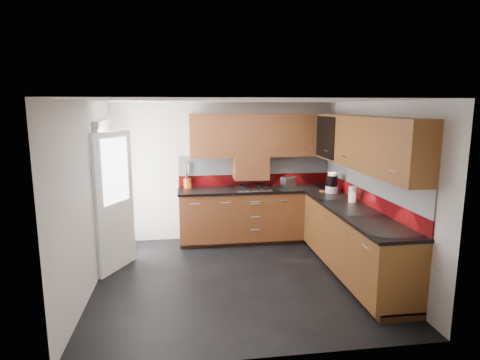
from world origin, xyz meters
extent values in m
cube|color=black|center=(0.00, 0.00, -0.01)|extent=(4.00, 3.80, 0.02)
cube|color=white|center=(0.00, 0.00, 2.45)|extent=(4.00, 3.80, 0.10)
cube|color=beige|center=(0.00, 1.84, 1.20)|extent=(4.00, 0.08, 2.64)
cube|color=beige|center=(0.00, -1.84, 1.20)|extent=(4.00, 0.08, 2.64)
cube|color=beige|center=(-1.94, 0.00, 1.20)|extent=(0.08, 3.80, 2.64)
cube|color=beige|center=(1.94, 0.00, 1.20)|extent=(0.08, 3.80, 2.64)
cube|color=#5C2C14|center=(0.55, 1.50, 0.48)|extent=(2.70, 0.60, 0.95)
cube|color=brown|center=(1.60, -0.10, 0.48)|extent=(0.60, 2.60, 0.95)
cube|color=#3A2110|center=(0.55, 1.53, 0.05)|extent=(2.70, 0.54, 0.10)
cube|color=#3A2110|center=(1.63, -0.10, 0.05)|extent=(0.54, 2.60, 0.10)
cube|color=black|center=(0.54, 1.49, 0.92)|extent=(2.72, 0.62, 0.04)
cube|color=black|center=(1.59, -0.12, 0.92)|extent=(0.62, 2.60, 0.04)
cube|color=maroon|center=(0.55, 1.79, 1.04)|extent=(2.70, 0.02, 0.20)
cube|color=silver|center=(0.55, 1.79, 1.31)|extent=(2.70, 0.02, 0.34)
cube|color=maroon|center=(1.89, 0.20, 1.04)|extent=(0.02, 3.20, 0.20)
cube|color=silver|center=(1.89, 0.20, 1.31)|extent=(0.02, 3.20, 0.34)
cube|color=#5C2C14|center=(0.65, 1.64, 1.84)|extent=(2.50, 0.33, 0.72)
cube|color=brown|center=(1.73, 0.04, 1.84)|extent=(0.33, 2.87, 0.72)
cube|color=silver|center=(0.50, 1.46, 1.63)|extent=(1.80, 0.01, 0.16)
cube|color=silver|center=(1.56, 0.00, 1.63)|extent=(0.01, 2.00, 0.16)
cube|color=#5C2C14|center=(0.45, 1.64, 1.28)|extent=(0.60, 0.33, 0.40)
cube|color=black|center=(1.56, 1.07, 1.84)|extent=(0.01, 0.80, 0.66)
cube|color=#FFD18C|center=(1.87, 1.07, 1.84)|extent=(0.01, 0.76, 0.64)
cube|color=black|center=(1.73, 1.07, 1.86)|extent=(0.29, 0.76, 0.01)
cylinder|color=black|center=(1.73, 0.82, 1.96)|extent=(0.07, 0.07, 0.16)
cylinder|color=black|center=(1.73, 0.97, 1.96)|extent=(0.07, 0.07, 0.16)
cylinder|color=white|center=(1.73, 1.12, 1.96)|extent=(0.07, 0.07, 0.16)
cylinder|color=black|center=(1.73, 1.27, 1.96)|extent=(0.07, 0.07, 0.16)
cube|color=white|center=(-1.86, 0.90, 1.02)|extent=(0.06, 0.95, 2.04)
cube|color=white|center=(-1.68, 0.55, 1.00)|extent=(0.42, 0.73, 1.98)
cube|color=white|center=(-1.65, 0.55, 1.45)|extent=(0.28, 0.50, 0.90)
cube|color=silver|center=(0.45, 1.48, 0.95)|extent=(0.59, 0.51, 0.02)
torus|color=black|center=(0.30, 1.36, 0.98)|extent=(0.13, 0.13, 0.02)
torus|color=black|center=(0.60, 1.36, 0.98)|extent=(0.13, 0.13, 0.02)
torus|color=black|center=(0.30, 1.60, 0.98)|extent=(0.13, 0.13, 0.02)
torus|color=black|center=(0.60, 1.60, 0.98)|extent=(0.13, 0.13, 0.02)
cube|color=black|center=(0.45, 1.24, 0.96)|extent=(0.45, 0.04, 0.02)
cylinder|color=#CF5413|center=(-0.65, 1.71, 1.02)|extent=(0.13, 0.13, 0.16)
cylinder|color=#9A5F3D|center=(-0.66, 1.73, 1.22)|extent=(0.06, 0.03, 0.32)
cylinder|color=#9A5F3D|center=(-0.65, 1.73, 1.21)|extent=(0.06, 0.02, 0.30)
cylinder|color=#9A5F3D|center=(-0.66, 1.73, 1.23)|extent=(0.05, 0.05, 0.35)
cylinder|color=#9A5F3D|center=(-0.64, 1.73, 1.20)|extent=(0.05, 0.03, 0.28)
cylinder|color=#9A5F3D|center=(-0.67, 1.71, 1.22)|extent=(0.02, 0.06, 0.31)
cube|color=silver|center=(1.11, 1.58, 1.02)|extent=(0.28, 0.24, 0.17)
cube|color=black|center=(1.11, 1.58, 1.11)|extent=(0.18, 0.09, 0.01)
cube|color=black|center=(1.11, 1.62, 1.11)|extent=(0.18, 0.09, 0.01)
cylinder|color=white|center=(1.67, 0.99, 1.00)|extent=(0.20, 0.20, 0.11)
cylinder|color=black|center=(1.67, 0.99, 1.14)|extent=(0.19, 0.19, 0.18)
cylinder|color=white|center=(1.67, 0.99, 1.25)|extent=(0.13, 0.13, 0.04)
cylinder|color=white|center=(1.74, 0.32, 1.06)|extent=(0.14, 0.14, 0.23)
cube|color=#D24917|center=(1.58, 1.08, 0.95)|extent=(0.13, 0.12, 0.01)
camera|label=1|loc=(-0.71, -5.13, 2.33)|focal=30.00mm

